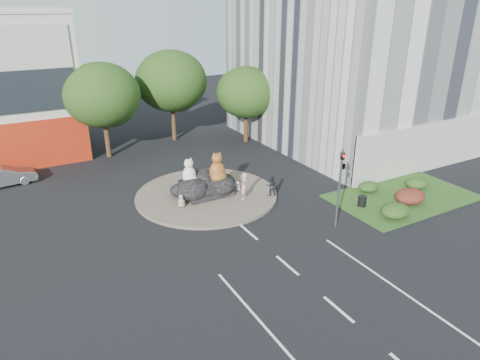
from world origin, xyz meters
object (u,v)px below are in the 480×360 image
object	(u,v)px
kitten_white	(238,186)
pedestrian_pink	(244,186)
cat_white	(189,171)
litter_bin	(362,201)
cat_tabby	(217,167)
kitten_calico	(181,201)
parked_car	(4,176)
pedestrian_dark	(271,186)

from	to	relation	value
kitten_white	pedestrian_pink	xyz separation A→B (m)	(-0.32, -1.44, 0.58)
cat_white	litter_bin	size ratio (longest dim) A/B	2.64
litter_bin	cat_white	bearing A→B (deg)	143.01
cat_tabby	pedestrian_pink	size ratio (longest dim) A/B	1.16
kitten_white	kitten_calico	bearing A→B (deg)	134.30
kitten_calico	litter_bin	bearing A→B (deg)	17.47
pedestrian_pink	litter_bin	bearing A→B (deg)	101.67
pedestrian_pink	parked_car	size ratio (longest dim) A/B	0.42
kitten_white	pedestrian_dark	distance (m)	2.53
parked_car	kitten_white	bearing A→B (deg)	-129.05
cat_tabby	kitten_white	bearing A→B (deg)	-10.02
cat_tabby	litter_bin	bearing A→B (deg)	-37.94
pedestrian_dark	litter_bin	xyz separation A→B (m)	(4.50, -4.27, -0.47)
kitten_white	litter_bin	size ratio (longest dim) A/B	1.00
cat_tabby	pedestrian_pink	bearing A→B (deg)	-54.72
kitten_white	parked_car	xyz separation A→B (m)	(-14.66, 9.72, 0.19)
kitten_calico	pedestrian_dark	world-z (taller)	pedestrian_dark
kitten_white	parked_car	bearing A→B (deg)	94.15
cat_tabby	pedestrian_dark	distance (m)	3.99
cat_tabby	pedestrian_dark	bearing A→B (deg)	-33.23
kitten_calico	litter_bin	distance (m)	12.09
cat_tabby	kitten_white	distance (m)	2.21
parked_car	pedestrian_pink	bearing A→B (deg)	-133.39
cat_white	pedestrian_dark	world-z (taller)	cat_white
kitten_calico	litter_bin	size ratio (longest dim) A/B	1.26
cat_tabby	parked_car	distance (m)	16.28
cat_white	pedestrian_dark	size ratio (longest dim) A/B	1.25
pedestrian_pink	parked_car	bearing A→B (deg)	-79.94
cat_white	cat_tabby	bearing A→B (deg)	-23.61
pedestrian_pink	litter_bin	size ratio (longest dim) A/B	2.65
kitten_calico	pedestrian_pink	size ratio (longest dim) A/B	0.48
pedestrian_dark	kitten_white	bearing A→B (deg)	-22.05
pedestrian_pink	pedestrian_dark	bearing A→B (deg)	124.69
cat_tabby	parked_car	size ratio (longest dim) A/B	0.49
cat_white	litter_bin	distance (m)	11.93
cat_white	kitten_white	xyz separation A→B (m)	(3.32, -0.94, -1.48)
kitten_calico	kitten_white	distance (m)	4.59
cat_white	kitten_calico	bearing A→B (deg)	-135.53
parked_car	kitten_calico	bearing A→B (deg)	-140.92
parked_car	litter_bin	world-z (taller)	parked_car
cat_white	litter_bin	world-z (taller)	cat_white
kitten_calico	parked_car	world-z (taller)	parked_car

